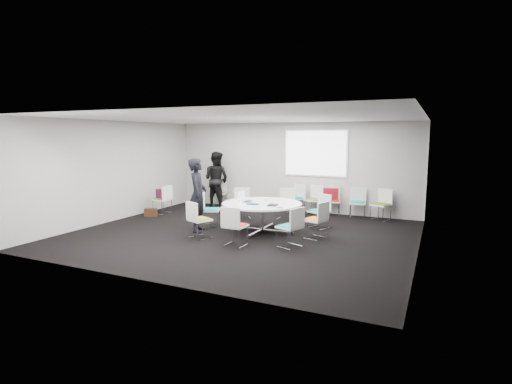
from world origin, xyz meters
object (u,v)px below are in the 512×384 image
at_px(chair_ring_a, 316,227).
at_px(chair_ring_c, 285,210).
at_px(chair_back_d, 357,209).
at_px(chair_ring_g, 235,234).
at_px(chair_spare_left, 163,205).
at_px(chair_person_back, 219,198).
at_px(chair_ring_f, 199,227).
at_px(brown_bag, 151,212).
at_px(chair_ring_b, 319,218).
at_px(conference_table, 262,212).
at_px(person_main, 198,195).
at_px(maroon_bag, 162,194).
at_px(laptop, 249,201).
at_px(chair_back_e, 381,211).
at_px(person_back, 216,180).
at_px(chair_back_b, 314,205).
at_px(cup, 266,200).
at_px(chair_back_c, 332,207).
at_px(chair_ring_d, 243,209).
at_px(chair_ring_e, 211,216).
at_px(chair_back_a, 296,204).
at_px(chair_ring_h, 290,235).

bearing_deg(chair_ring_a, chair_ring_c, 56.43).
relative_size(chair_ring_a, chair_back_d, 1.00).
distance_m(chair_ring_g, chair_spare_left, 4.37).
xyz_separation_m(chair_ring_c, chair_person_back, (-2.81, 1.06, 0.00)).
distance_m(chair_ring_f, brown_bag, 3.17).
bearing_deg(chair_ring_b, chair_spare_left, 27.33).
bearing_deg(conference_table, person_main, -157.50).
relative_size(chair_ring_b, chair_ring_g, 1.00).
bearing_deg(chair_back_d, maroon_bag, 10.47).
distance_m(chair_ring_g, brown_bag, 4.20).
height_order(person_main, laptop, person_main).
bearing_deg(chair_ring_b, chair_ring_g, 89.60).
distance_m(chair_ring_g, chair_back_e, 4.83).
relative_size(person_back, maroon_bag, 4.67).
bearing_deg(chair_back_b, maroon_bag, 37.75).
xyz_separation_m(chair_ring_b, cup, (-1.16, -0.79, 0.50)).
bearing_deg(maroon_bag, person_main, -33.06).
bearing_deg(conference_table, chair_person_back, 135.88).
bearing_deg(chair_back_b, chair_back_c, -165.16).
distance_m(chair_ring_f, maroon_bag, 3.41).
relative_size(chair_back_c, laptop, 2.60).
bearing_deg(brown_bag, chair_back_e, 20.12).
bearing_deg(chair_person_back, conference_table, 122.88).
relative_size(chair_ring_d, chair_ring_g, 1.00).
relative_size(chair_person_back, person_back, 0.47).
bearing_deg(laptop, chair_back_d, -29.67).
bearing_deg(conference_table, maroon_bag, 167.10).
bearing_deg(chair_back_e, chair_spare_left, 40.97).
relative_size(chair_ring_e, person_back, 0.47).
xyz_separation_m(chair_spare_left, cup, (3.76, -0.68, 0.50)).
height_order(chair_ring_c, chair_back_c, same).
distance_m(chair_back_a, chair_spare_left, 4.11).
bearing_deg(chair_back_b, chair_ring_g, 96.85).
height_order(chair_ring_h, laptop, chair_ring_h).
distance_m(chair_ring_e, maroon_bag, 2.45).
xyz_separation_m(chair_ring_a, person_back, (-4.22, 2.65, 0.66)).
xyz_separation_m(chair_ring_b, person_back, (-4.00, 1.58, 0.66)).
relative_size(conference_table, brown_bag, 5.50).
height_order(chair_ring_a, chair_ring_d, same).
bearing_deg(laptop, chair_ring_a, -83.88).
bearing_deg(cup, chair_back_d, 54.71).
distance_m(chair_ring_b, chair_back_a, 2.16).
bearing_deg(laptop, chair_ring_f, 159.28).
height_order(chair_person_back, person_main, person_main).
bearing_deg(chair_person_back, chair_back_a, 167.23).
bearing_deg(maroon_bag, chair_back_c, 21.18).
xyz_separation_m(chair_back_d, chair_person_back, (-4.65, -0.01, 0.00)).
xyz_separation_m(chair_back_b, cup, (-0.49, -2.54, 0.50)).
height_order(chair_ring_h, maroon_bag, chair_ring_h).
relative_size(person_back, brown_bag, 5.19).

